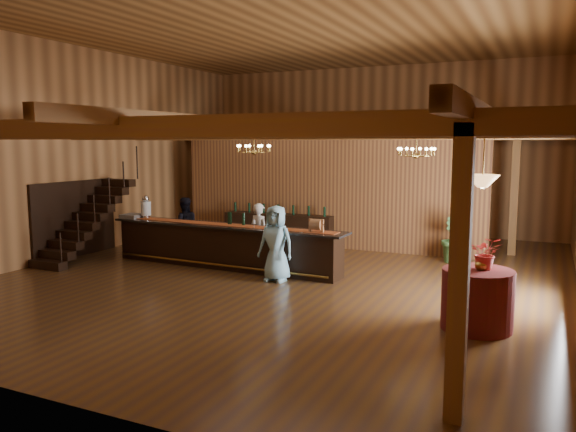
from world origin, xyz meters
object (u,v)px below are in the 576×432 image
at_px(tasting_bar, 224,246).
at_px(bartender, 259,234).
at_px(round_table, 477,299).
at_px(pendant_lamp, 483,181).
at_px(beverage_dispenser, 146,207).
at_px(backbar_shelf, 278,230).
at_px(chandelier_right, 416,151).
at_px(floor_plant, 455,238).
at_px(staff_second, 184,226).
at_px(chandelier_left, 254,148).
at_px(raffle_drum, 316,225).
at_px(guest, 276,243).

xyz_separation_m(tasting_bar, bartender, (0.61, 0.66, 0.23)).
bearing_deg(round_table, pendant_lamp, 0.00).
relative_size(beverage_dispenser, round_table, 0.53).
distance_m(tasting_bar, backbar_shelf, 3.20).
height_order(chandelier_right, floor_plant, chandelier_right).
relative_size(round_table, floor_plant, 0.90).
relative_size(beverage_dispenser, pendant_lamp, 0.67).
xyz_separation_m(chandelier_right, pendant_lamp, (1.68, -2.90, -0.41)).
bearing_deg(bartender, staff_second, 13.19).
bearing_deg(round_table, chandelier_right, 120.02).
height_order(chandelier_left, bartender, chandelier_left).
xyz_separation_m(raffle_drum, chandelier_right, (1.95, 0.87, 1.59)).
xyz_separation_m(chandelier_left, pendant_lamp, (5.35, -2.38, -0.46)).
xyz_separation_m(tasting_bar, chandelier_left, (0.72, 0.21, 2.33)).
height_order(chandelier_right, staff_second, chandelier_right).
relative_size(tasting_bar, chandelier_left, 7.83).
height_order(pendant_lamp, guest, pendant_lamp).
xyz_separation_m(raffle_drum, backbar_shelf, (-2.55, 3.34, -0.75)).
bearing_deg(floor_plant, pendant_lamp, -77.64).
relative_size(raffle_drum, floor_plant, 0.27).
relative_size(chandelier_left, floor_plant, 0.64).
height_order(chandelier_left, guest, chandelier_left).
distance_m(pendant_lamp, guest, 4.86).
distance_m(tasting_bar, pendant_lamp, 6.71).
bearing_deg(chandelier_left, pendant_lamp, -23.95).
distance_m(raffle_drum, floor_plant, 3.96).
bearing_deg(chandelier_right, floor_plant, 74.65).
height_order(bartender, floor_plant, bartender).
bearing_deg(round_table, raffle_drum, 150.79).
bearing_deg(raffle_drum, backbar_shelf, 127.37).
xyz_separation_m(beverage_dispenser, round_table, (8.52, -2.31, -0.84)).
xyz_separation_m(chandelier_right, floor_plant, (0.58, 2.11, -2.18)).
xyz_separation_m(backbar_shelf, floor_plant, (5.08, -0.36, 0.16)).
distance_m(backbar_shelf, floor_plant, 5.09).
bearing_deg(floor_plant, backbar_shelf, 175.99).
xyz_separation_m(tasting_bar, guest, (1.72, -0.68, 0.30)).
relative_size(raffle_drum, backbar_shelf, 0.10).
height_order(backbar_shelf, floor_plant, floor_plant).
bearing_deg(beverage_dispenser, pendant_lamp, -15.17).
distance_m(chandelier_left, staff_second, 3.29).
relative_size(round_table, bartender, 0.74).
bearing_deg(raffle_drum, beverage_dispenser, 176.71).
bearing_deg(backbar_shelf, bartender, -76.33).
bearing_deg(raffle_drum, pendant_lamp, -29.21).
bearing_deg(staff_second, floor_plant, 157.82).
xyz_separation_m(tasting_bar, round_table, (6.07, -2.17, -0.04)).
distance_m(beverage_dispenser, round_table, 8.86).
height_order(staff_second, floor_plant, staff_second).
bearing_deg(guest, pendant_lamp, -18.20).
xyz_separation_m(bartender, floor_plant, (4.36, 2.19, -0.13)).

